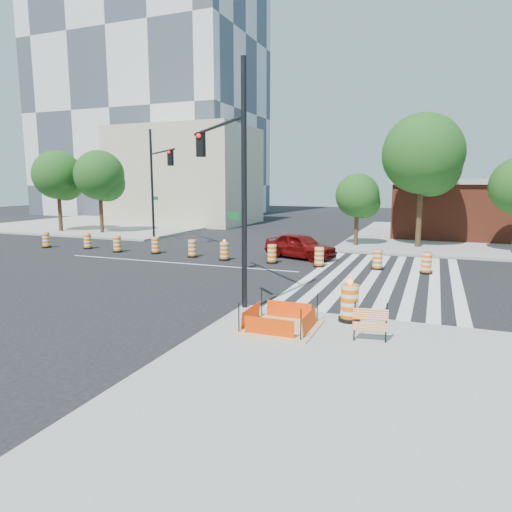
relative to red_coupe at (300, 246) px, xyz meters
The scene contains 28 objects.
ground 7.16m from the red_coupe, 145.91° to the right, with size 120.00×120.00×0.00m, color black.
sidewalk_ne 18.52m from the red_coupe, 49.18° to the left, with size 22.00×22.00×0.15m, color gray.
sidewalk_nw 27.71m from the red_coupe, 149.63° to the left, with size 22.00×22.00×0.15m, color gray.
crosswalk_east 6.48m from the red_coupe, 38.34° to the right, with size 6.75×13.50×0.01m.
lane_centerline 7.16m from the red_coupe, 145.91° to the right, with size 14.00×0.12×0.01m, color silver.
excavation_pit 13.37m from the red_coupe, 76.59° to the right, with size 2.20×2.20×0.90m.
tower_nw 47.63m from the red_coupe, 134.90° to the left, with size 28.00×18.00×45.00m, color silver.
brick_storefront 18.58m from the red_coupe, 49.18° to the left, with size 16.50×8.50×4.60m.
beige_midrise 25.75m from the red_coupe, 134.83° to the left, with size 14.00×10.00×10.00m, color #C0B493.
red_coupe is the anchor object (origin of this frame).
signal_pole_se 10.95m from the red_coupe, 89.36° to the right, with size 4.34×4.53×8.11m.
signal_pole_nw 12.80m from the red_coupe, 164.55° to the left, with size 4.64×4.20×8.09m.
pit_drum 12.59m from the red_coupe, 67.19° to the right, with size 0.67×0.67×1.31m.
barricade 14.41m from the red_coupe, 66.64° to the right, with size 0.91×0.19×1.08m.
tree_north_a 24.18m from the red_coupe, 166.54° to the left, with size 4.15×4.15×7.05m.
tree_north_b 20.32m from the red_coupe, 162.75° to the left, with size 4.11×4.11×6.99m.
tree_north_c 6.82m from the red_coupe, 68.92° to the left, with size 2.96×2.91×4.94m.
tree_north_d 10.38m from the red_coupe, 46.28° to the left, with size 5.14×5.14×8.73m.
median_drum_0 17.23m from the red_coupe, behind, with size 0.60×0.60×1.02m.
median_drum_1 14.22m from the red_coupe, behind, with size 0.60×0.60×1.02m.
median_drum_2 11.53m from the red_coupe, behind, with size 0.60×0.60×1.02m.
median_drum_3 8.93m from the red_coupe, 169.84° to the right, with size 0.60×0.60×1.02m.
median_drum_4 6.30m from the red_coupe, 161.79° to the right, with size 0.60×0.60×1.02m.
median_drum_5 4.40m from the red_coupe, 149.30° to the right, with size 0.60×0.60×1.18m.
median_drum_6 2.39m from the red_coupe, 113.98° to the right, with size 0.60×0.60×1.02m.
median_drum_7 2.82m from the red_coupe, 53.56° to the right, with size 0.60×0.60×1.02m.
median_drum_8 4.99m from the red_coupe, 23.04° to the right, with size 0.60×0.60×1.02m.
median_drum_9 7.22m from the red_coupe, 17.29° to the right, with size 0.60×0.60×1.02m.
Camera 1 is at (13.05, -21.19, 4.35)m, focal length 32.00 mm.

